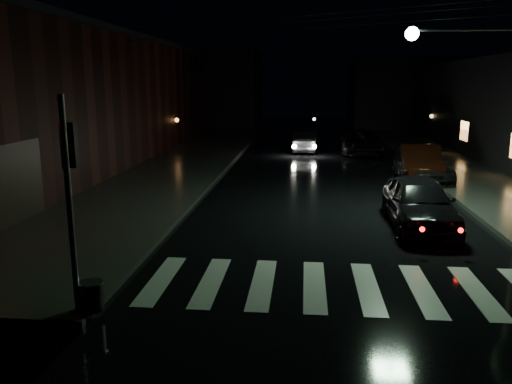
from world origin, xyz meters
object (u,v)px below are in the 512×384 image
(parked_car_b, at_px, (420,162))
(parked_car_d, at_px, (362,142))
(parked_car_a, at_px, (419,202))
(oncoming_car, at_px, (304,142))
(parked_car_c, at_px, (421,166))

(parked_car_b, height_order, parked_car_d, parked_car_b)
(parked_car_a, height_order, parked_car_b, parked_car_b)
(parked_car_a, bearing_deg, parked_car_b, 78.17)
(parked_car_d, relative_size, oncoming_car, 1.33)
(parked_car_c, xyz_separation_m, oncoming_car, (-5.56, 9.73, -0.04))
(parked_car_d, bearing_deg, parked_car_c, -76.41)
(parked_car_c, relative_size, parked_car_d, 0.90)
(parked_car_b, distance_m, parked_car_c, 0.36)
(parked_car_c, height_order, oncoming_car, parked_car_c)
(parked_car_b, bearing_deg, parked_car_d, 108.51)
(parked_car_c, height_order, parked_car_d, parked_car_d)
(parked_car_c, distance_m, oncoming_car, 11.20)
(parked_car_b, xyz_separation_m, parked_car_c, (0.00, -0.35, -0.11))
(parked_car_c, relative_size, oncoming_car, 1.20)
(parked_car_a, xyz_separation_m, oncoming_car, (-3.76, 17.62, -0.13))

